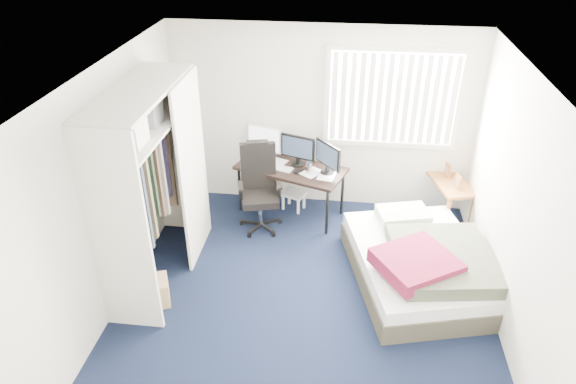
# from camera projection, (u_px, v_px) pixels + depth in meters

# --- Properties ---
(ground) EXTENTS (4.20, 4.20, 0.00)m
(ground) POSITION_uv_depth(u_px,v_px,m) (305.00, 298.00, 5.66)
(ground) COLOR black
(ground) RESTS_ON ground
(room_shell) EXTENTS (4.20, 4.20, 4.20)m
(room_shell) POSITION_uv_depth(u_px,v_px,m) (307.00, 178.00, 4.89)
(room_shell) COLOR silver
(room_shell) RESTS_ON ground
(window_assembly) EXTENTS (1.72, 0.09, 1.32)m
(window_assembly) POSITION_uv_depth(u_px,v_px,m) (393.00, 99.00, 6.49)
(window_assembly) COLOR white
(window_assembly) RESTS_ON ground
(closet) EXTENTS (0.64, 1.84, 2.22)m
(closet) POSITION_uv_depth(u_px,v_px,m) (151.00, 170.00, 5.37)
(closet) COLOR beige
(closet) RESTS_ON ground
(desk) EXTENTS (1.56, 1.09, 1.16)m
(desk) POSITION_uv_depth(u_px,v_px,m) (292.00, 164.00, 6.82)
(desk) COLOR black
(desk) RESTS_ON ground
(office_chair) EXTENTS (0.66, 0.66, 1.16)m
(office_chair) POSITION_uv_depth(u_px,v_px,m) (260.00, 195.00, 6.68)
(office_chair) COLOR black
(office_chair) RESTS_ON ground
(footstool) EXTENTS (0.40, 0.36, 0.27)m
(footstool) POSITION_uv_depth(u_px,v_px,m) (294.00, 196.00, 7.14)
(footstool) COLOR white
(footstool) RESTS_ON ground
(nightstand) EXTENTS (0.62, 0.91, 0.75)m
(nightstand) POSITION_uv_depth(u_px,v_px,m) (450.00, 185.00, 6.80)
(nightstand) COLOR brown
(nightstand) RESTS_ON ground
(bed) EXTENTS (1.80, 2.13, 0.61)m
(bed) POSITION_uv_depth(u_px,v_px,m) (422.00, 264.00, 5.75)
(bed) COLOR #3B362A
(bed) RESTS_ON ground
(pine_box) EXTENTS (0.47, 0.42, 0.29)m
(pine_box) POSITION_uv_depth(u_px,v_px,m) (150.00, 292.00, 5.52)
(pine_box) COLOR tan
(pine_box) RESTS_ON ground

